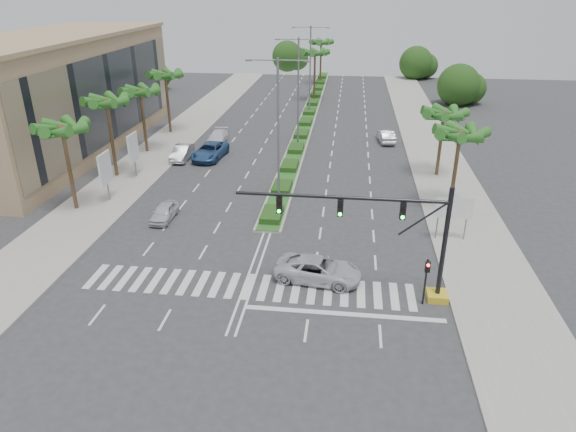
% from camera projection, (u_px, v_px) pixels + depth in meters
% --- Properties ---
extents(ground, '(160.00, 160.00, 0.00)m').
position_uv_depth(ground, '(248.00, 287.00, 32.03)').
color(ground, '#333335').
rests_on(ground, ground).
extents(footpath_right, '(6.00, 120.00, 0.15)m').
position_uv_depth(footpath_right, '(447.00, 183.00, 48.38)').
color(footpath_right, gray).
rests_on(footpath_right, ground).
extents(footpath_left, '(6.00, 120.00, 0.15)m').
position_uv_depth(footpath_left, '(138.00, 170.00, 51.72)').
color(footpath_left, gray).
rests_on(footpath_left, ground).
extents(median, '(2.20, 75.00, 0.20)m').
position_uv_depth(median, '(309.00, 115.00, 72.61)').
color(median, gray).
rests_on(median, ground).
extents(median_grass, '(1.80, 75.00, 0.04)m').
position_uv_depth(median_grass, '(309.00, 115.00, 72.56)').
color(median_grass, '#286221').
rests_on(median_grass, median).
extents(building, '(12.00, 36.00, 12.00)m').
position_uv_depth(building, '(57.00, 96.00, 55.86)').
color(building, tan).
rests_on(building, ground).
extents(signal_gantry, '(12.60, 1.20, 7.20)m').
position_uv_depth(signal_gantry, '(404.00, 246.00, 29.57)').
color(signal_gantry, gold).
rests_on(signal_gantry, ground).
extents(pedestrian_signal, '(0.28, 0.36, 3.00)m').
position_uv_depth(pedestrian_signal, '(426.00, 275.00, 29.40)').
color(pedestrian_signal, black).
rests_on(pedestrian_signal, ground).
extents(direction_sign, '(2.70, 0.11, 3.40)m').
position_uv_depth(direction_sign, '(453.00, 210.00, 36.74)').
color(direction_sign, slate).
rests_on(direction_sign, ground).
extents(billboard_near, '(0.18, 2.10, 4.35)m').
position_uv_depth(billboard_near, '(105.00, 169.00, 43.22)').
color(billboard_near, slate).
rests_on(billboard_near, ground).
extents(billboard_far, '(0.18, 2.10, 4.35)m').
position_uv_depth(billboard_far, '(133.00, 148.00, 48.64)').
color(billboard_far, slate).
rests_on(billboard_far, ground).
extents(palm_left_near, '(4.57, 4.68, 7.55)m').
position_uv_depth(palm_left_near, '(62.00, 131.00, 40.08)').
color(palm_left_near, brown).
rests_on(palm_left_near, ground).
extents(palm_left_mid, '(4.57, 4.68, 7.95)m').
position_uv_depth(palm_left_mid, '(107.00, 104.00, 47.14)').
color(palm_left_mid, brown).
rests_on(palm_left_mid, ground).
extents(palm_left_far, '(4.57, 4.68, 7.35)m').
position_uv_depth(palm_left_far, '(140.00, 94.00, 54.61)').
color(palm_left_far, brown).
rests_on(palm_left_far, ground).
extents(palm_left_end, '(4.57, 4.68, 7.75)m').
position_uv_depth(palm_left_end, '(165.00, 77.00, 61.67)').
color(palm_left_end, brown).
rests_on(palm_left_end, ground).
extents(palm_right_near, '(4.57, 4.68, 7.05)m').
position_uv_depth(palm_right_near, '(460.00, 137.00, 40.49)').
color(palm_right_near, brown).
rests_on(palm_right_near, ground).
extents(palm_right_far, '(4.57, 4.68, 6.75)m').
position_uv_depth(palm_right_far, '(444.00, 116.00, 47.83)').
color(palm_right_far, brown).
rests_on(palm_right_far, ground).
extents(palm_median_a, '(4.57, 4.68, 8.05)m').
position_uv_depth(palm_median_a, '(315.00, 54.00, 78.69)').
color(palm_median_a, brown).
rests_on(palm_median_a, ground).
extents(palm_median_b, '(4.57, 4.68, 8.05)m').
position_uv_depth(palm_median_b, '(321.00, 44.00, 92.23)').
color(palm_median_b, brown).
rests_on(palm_median_b, ground).
extents(streetlight_near, '(5.10, 0.25, 12.00)m').
position_uv_depth(streetlight_near, '(278.00, 123.00, 41.83)').
color(streetlight_near, slate).
rests_on(streetlight_near, ground).
extents(streetlight_mid, '(5.10, 0.25, 12.00)m').
position_uv_depth(streetlight_mid, '(298.00, 87.00, 56.28)').
color(streetlight_mid, slate).
rests_on(streetlight_mid, ground).
extents(streetlight_far, '(5.10, 0.25, 12.00)m').
position_uv_depth(streetlight_far, '(310.00, 66.00, 70.72)').
color(streetlight_far, slate).
rests_on(streetlight_far, ground).
extents(car_parked_a, '(1.53, 3.79, 1.29)m').
position_uv_depth(car_parked_a, '(164.00, 212.00, 40.83)').
color(car_parked_a, silver).
rests_on(car_parked_a, ground).
extents(car_parked_b, '(1.66, 4.58, 1.50)m').
position_uv_depth(car_parked_b, '(182.00, 153.00, 54.65)').
color(car_parked_b, '#B5B6BA').
rests_on(car_parked_b, ground).
extents(car_parked_c, '(3.25, 6.10, 1.63)m').
position_uv_depth(car_parked_c, '(210.00, 151.00, 54.93)').
color(car_parked_c, '#2B5084').
rests_on(car_parked_c, ground).
extents(car_parked_d, '(2.03, 4.78, 1.37)m').
position_uv_depth(car_parked_d, '(218.00, 137.00, 60.37)').
color(car_parked_d, white).
rests_on(car_parked_d, ground).
extents(car_crossing, '(5.79, 3.29, 1.52)m').
position_uv_depth(car_crossing, '(318.00, 270.00, 32.43)').
color(car_crossing, silver).
rests_on(car_crossing, ground).
extents(car_right, '(2.16, 4.71, 1.50)m').
position_uv_depth(car_right, '(386.00, 136.00, 60.62)').
color(car_right, '#B8B8BE').
rests_on(car_right, ground).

